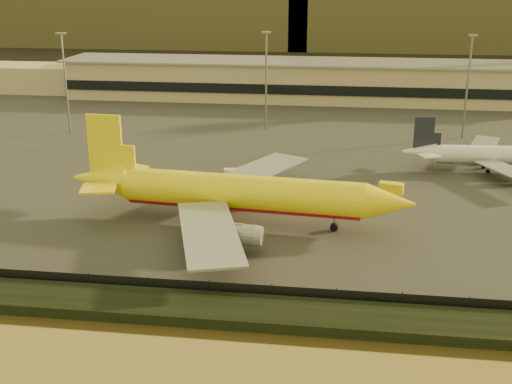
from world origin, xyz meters
The scene contains 10 objects.
ground centered at (0.00, 0.00, 0.00)m, with size 900.00×900.00×0.00m, color black.
embankment centered at (0.00, -17.00, 0.70)m, with size 320.00×7.00×1.40m, color black.
tarmac centered at (0.00, 95.00, 0.10)m, with size 320.00×220.00×0.20m, color #2D2D2D.
perimeter_fence centered at (0.00, -13.00, 1.30)m, with size 300.00×0.05×2.20m, color black.
terminal_building centered at (-14.52, 125.55, 6.25)m, with size 202.00×25.00×12.60m.
apron_light_masts centered at (15.00, 75.00, 15.70)m, with size 152.20×12.20×25.40m.
dhl_cargo_jet centered at (-6.81, 13.09, 5.33)m, with size 57.52×56.13×17.17m.
white_narrowbody_jet centered at (42.24, 49.43, 3.57)m, with size 39.31×38.28×11.29m.
gse_vehicle_yellow centered at (19.57, 31.92, 1.21)m, with size 4.47×2.01×2.01m, color yellow.
gse_vehicle_white centered at (-11.72, 38.18, 1.00)m, with size 3.57×1.61×1.61m, color silver.
Camera 1 is at (9.71, -84.67, 39.34)m, focal length 45.00 mm.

